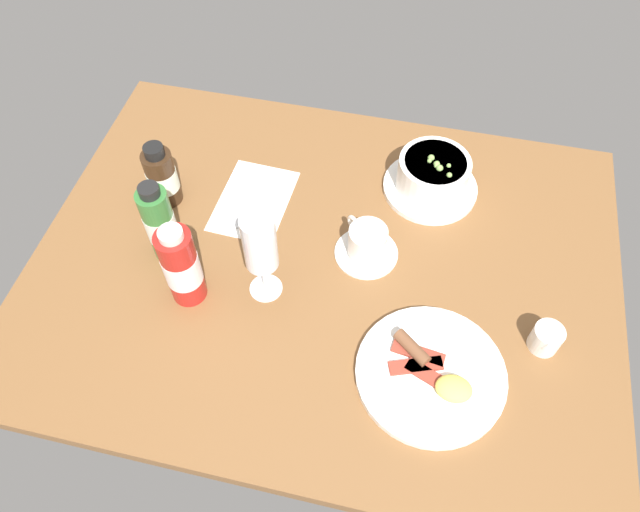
% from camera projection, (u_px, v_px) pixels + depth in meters
% --- Properties ---
extents(ground_plane, '(1.10, 0.84, 0.03)m').
position_uv_depth(ground_plane, '(324.00, 267.00, 1.14)').
color(ground_plane, brown).
extents(porridge_bowl, '(0.19, 0.19, 0.09)m').
position_uv_depth(porridge_bowl, '(433.00, 176.00, 1.20)').
color(porridge_bowl, white).
rests_on(porridge_bowl, ground_plane).
extents(cutlery_setting, '(0.15, 0.20, 0.01)m').
position_uv_depth(cutlery_setting, '(253.00, 202.00, 1.21)').
color(cutlery_setting, white).
rests_on(cutlery_setting, ground_plane).
extents(coffee_cup, '(0.12, 0.12, 0.07)m').
position_uv_depth(coffee_cup, '(367.00, 243.00, 1.11)').
color(coffee_cup, white).
rests_on(coffee_cup, ground_plane).
extents(creamer_jug, '(0.05, 0.06, 0.06)m').
position_uv_depth(creamer_jug, '(546.00, 339.00, 1.00)').
color(creamer_jug, white).
rests_on(creamer_jug, ground_plane).
extents(wine_glass, '(0.06, 0.06, 0.20)m').
position_uv_depth(wine_glass, '(260.00, 246.00, 0.98)').
color(wine_glass, white).
rests_on(wine_glass, ground_plane).
extents(sauce_bottle_brown, '(0.06, 0.06, 0.14)m').
position_uv_depth(sauce_bottle_brown, '(162.00, 177.00, 1.16)').
color(sauce_bottle_brown, '#382314').
rests_on(sauce_bottle_brown, ground_plane).
extents(sauce_bottle_red, '(0.06, 0.06, 0.18)m').
position_uv_depth(sauce_bottle_red, '(181.00, 266.00, 1.02)').
color(sauce_bottle_red, '#B21E19').
rests_on(sauce_bottle_red, ground_plane).
extents(sauce_bottle_green, '(0.06, 0.06, 0.18)m').
position_uv_depth(sauce_bottle_green, '(161.00, 224.00, 1.07)').
color(sauce_bottle_green, '#337233').
rests_on(sauce_bottle_green, ground_plane).
extents(breakfast_plate, '(0.25, 0.25, 0.04)m').
position_uv_depth(breakfast_plate, '(431.00, 374.00, 0.99)').
color(breakfast_plate, white).
rests_on(breakfast_plate, ground_plane).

